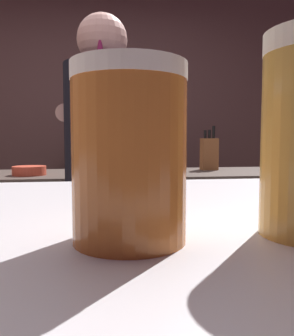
% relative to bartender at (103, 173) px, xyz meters
% --- Properties ---
extents(wall_back, '(5.20, 0.10, 2.70)m').
position_rel_bartender_xyz_m(wall_back, '(-0.11, 2.07, 0.40)').
color(wall_back, brown).
rests_on(wall_back, ground).
extents(prep_counter, '(2.10, 0.60, 0.91)m').
position_rel_bartender_xyz_m(prep_counter, '(0.24, 0.46, -0.50)').
color(prep_counter, '#483B35').
rests_on(prep_counter, ground).
extents(back_shelf, '(0.84, 0.36, 1.07)m').
position_rel_bartender_xyz_m(back_shelf, '(0.13, 1.79, -0.42)').
color(back_shelf, '#3B3C38').
rests_on(back_shelf, ground).
extents(bartender, '(0.45, 0.53, 1.65)m').
position_rel_bartender_xyz_m(bartender, '(0.00, 0.00, 0.00)').
color(bartender, '#353330').
rests_on(bartender, ground).
extents(knife_block, '(0.10, 0.08, 0.28)m').
position_rel_bartender_xyz_m(knife_block, '(0.67, 0.56, 0.06)').
color(knife_block, '#955A31').
rests_on(knife_block, prep_counter).
extents(mixing_bowl, '(0.18, 0.18, 0.05)m').
position_rel_bartender_xyz_m(mixing_bowl, '(-0.39, 0.36, -0.02)').
color(mixing_bowl, '#D04933').
rests_on(mixing_bowl, prep_counter).
extents(chefs_knife, '(0.24, 0.06, 0.01)m').
position_rel_bartender_xyz_m(chefs_knife, '(0.28, 0.41, -0.04)').
color(chefs_knife, silver).
rests_on(chefs_knife, prep_counter).
extents(pint_glass_near, '(0.08, 0.08, 0.12)m').
position_rel_bartender_xyz_m(pint_glass_near, '(0.01, -1.28, 0.13)').
color(pint_glass_near, '#B86227').
rests_on(pint_glass_near, bar_counter).
extents(bottle_hot_sauce, '(0.06, 0.06, 0.25)m').
position_rel_bartender_xyz_m(bottle_hot_sauce, '(0.04, 1.80, 0.21)').
color(bottle_hot_sauce, black).
rests_on(bottle_hot_sauce, back_shelf).
extents(bottle_soy, '(0.06, 0.06, 0.20)m').
position_rel_bartender_xyz_m(bottle_soy, '(-0.18, 1.85, 0.19)').
color(bottle_soy, '#4B7F36').
rests_on(bottle_soy, back_shelf).
extents(bottle_vinegar, '(0.05, 0.05, 0.18)m').
position_rel_bartender_xyz_m(bottle_vinegar, '(0.27, 1.74, 0.18)').
color(bottle_vinegar, '#527F2F').
rests_on(bottle_vinegar, back_shelf).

